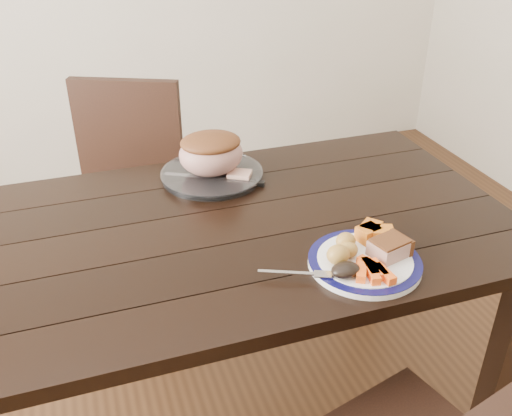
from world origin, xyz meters
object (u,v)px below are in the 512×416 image
object	(u,v)px
fork	(301,274)
dinner_plate	(364,263)
chair_far	(126,190)
dining_table	(227,253)
serving_platter	(212,175)
carving_knife	(233,182)
pork_slice	(389,248)
roast_joint	(211,154)

from	to	relation	value
fork	dinner_plate	bearing A→B (deg)	25.93
chair_far	fork	distance (m)	1.10
dining_table	chair_far	xyz separation A→B (m)	(-0.20, 0.73, -0.13)
serving_platter	carving_knife	distance (m)	0.08
dining_table	chair_far	size ratio (longest dim) A/B	1.72
fork	pork_slice	bearing A→B (deg)	24.11
carving_knife	dinner_plate	bearing A→B (deg)	-41.81
fork	carving_knife	distance (m)	0.53
dinner_plate	dining_table	bearing A→B (deg)	132.74
pork_slice	chair_far	bearing A→B (deg)	117.40
roast_joint	dinner_plate	bearing A→B (deg)	-68.32
chair_far	fork	bearing A→B (deg)	130.74
dining_table	carving_knife	size ratio (longest dim) A/B	5.54
serving_platter	chair_far	bearing A→B (deg)	118.53
dinner_plate	fork	world-z (taller)	fork
serving_platter	roast_joint	xyz separation A→B (m)	(0.00, 0.00, 0.07)
dinner_plate	roast_joint	xyz separation A→B (m)	(-0.23, 0.58, 0.07)
pork_slice	carving_knife	world-z (taller)	pork_slice
serving_platter	roast_joint	bearing A→B (deg)	0.00
dinner_plate	serving_platter	bearing A→B (deg)	111.68
dining_table	dinner_plate	world-z (taller)	dinner_plate
pork_slice	roast_joint	size ratio (longest dim) A/B	0.44
fork	carving_knife	size ratio (longest dim) A/B	0.59
dining_table	carving_knife	bearing A→B (deg)	68.66
pork_slice	fork	size ratio (longest dim) A/B	0.52
chair_far	dining_table	bearing A→B (deg)	129.93
fork	dining_table	bearing A→B (deg)	132.02
chair_far	fork	size ratio (longest dim) A/B	5.48
chair_far	carving_knife	xyz separation A→B (m)	(0.29, -0.50, 0.23)
serving_platter	fork	xyz separation A→B (m)	(0.06, -0.59, 0.01)
dining_table	roast_joint	xyz separation A→B (m)	(0.04, 0.29, 0.17)
dinner_plate	carving_knife	xyz separation A→B (m)	(-0.18, 0.52, -0.00)
dining_table	pork_slice	bearing A→B (deg)	-41.85
dining_table	pork_slice	world-z (taller)	pork_slice
chair_far	dinner_plate	bearing A→B (deg)	139.25
fork	roast_joint	distance (m)	0.59
roast_joint	chair_far	bearing A→B (deg)	118.53
serving_platter	carving_knife	xyz separation A→B (m)	(0.05, -0.06, -0.00)
chair_far	carving_knife	world-z (taller)	chair_far
dining_table	fork	size ratio (longest dim) A/B	9.45
serving_platter	dining_table	bearing A→B (deg)	-97.49
dining_table	carving_knife	world-z (taller)	carving_knife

